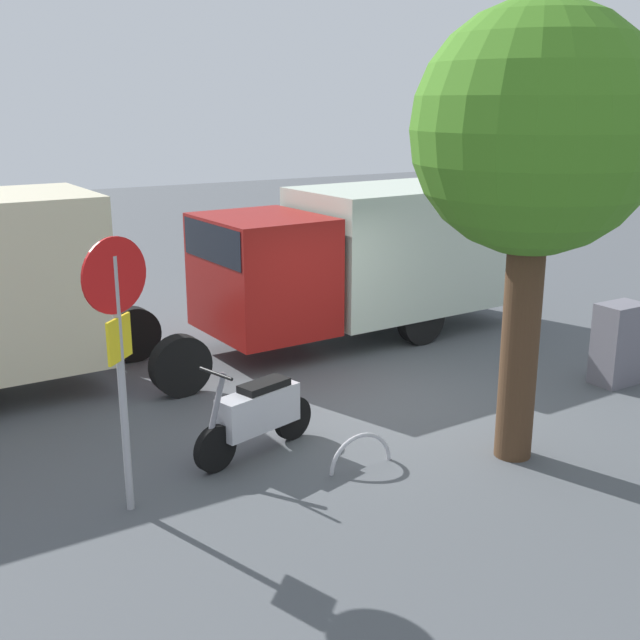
{
  "coord_description": "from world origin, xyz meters",
  "views": [
    {
      "loc": [
        6.01,
        8.38,
        4.14
      ],
      "look_at": [
        0.97,
        -0.24,
        1.34
      ],
      "focal_mm": 44.1,
      "sensor_mm": 36.0,
      "label": 1
    }
  ],
  "objects_px": {
    "motorcycle": "(258,413)",
    "utility_cabinet": "(618,344)",
    "stop_sign": "(119,334)",
    "box_truck_near": "(361,254)",
    "street_tree": "(535,136)",
    "bike_rack_hoop": "(361,467)"
  },
  "relations": [
    {
      "from": "street_tree",
      "to": "bike_rack_hoop",
      "type": "bearing_deg",
      "value": -20.33
    },
    {
      "from": "stop_sign",
      "to": "motorcycle",
      "type": "bearing_deg",
      "value": -162.61
    },
    {
      "from": "box_truck_near",
      "to": "bike_rack_hoop",
      "type": "relative_size",
      "value": 8.85
    },
    {
      "from": "box_truck_near",
      "to": "motorcycle",
      "type": "relative_size",
      "value": 4.26
    },
    {
      "from": "motorcycle",
      "to": "bike_rack_hoop",
      "type": "relative_size",
      "value": 2.08
    },
    {
      "from": "utility_cabinet",
      "to": "bike_rack_hoop",
      "type": "relative_size",
      "value": 1.46
    },
    {
      "from": "box_truck_near",
      "to": "bike_rack_hoop",
      "type": "height_order",
      "value": "box_truck_near"
    },
    {
      "from": "motorcycle",
      "to": "stop_sign",
      "type": "bearing_deg",
      "value": 1.09
    },
    {
      "from": "stop_sign",
      "to": "bike_rack_hoop",
      "type": "distance_m",
      "value": 3.27
    },
    {
      "from": "box_truck_near",
      "to": "motorcycle",
      "type": "xyz_separation_m",
      "value": [
        3.76,
        3.5,
        -1.0
      ]
    },
    {
      "from": "motorcycle",
      "to": "utility_cabinet",
      "type": "xyz_separation_m",
      "value": [
        -5.75,
        0.51,
        0.1
      ]
    },
    {
      "from": "box_truck_near",
      "to": "stop_sign",
      "type": "bearing_deg",
      "value": 33.0
    },
    {
      "from": "street_tree",
      "to": "bike_rack_hoop",
      "type": "relative_size",
      "value": 6.11
    },
    {
      "from": "stop_sign",
      "to": "utility_cabinet",
      "type": "xyz_separation_m",
      "value": [
        -7.51,
        -0.04,
        -1.3
      ]
    },
    {
      "from": "motorcycle",
      "to": "stop_sign",
      "type": "distance_m",
      "value": 2.31
    },
    {
      "from": "bike_rack_hoop",
      "to": "street_tree",
      "type": "bearing_deg",
      "value": 159.67
    },
    {
      "from": "stop_sign",
      "to": "bike_rack_hoop",
      "type": "height_order",
      "value": "stop_sign"
    },
    {
      "from": "street_tree",
      "to": "utility_cabinet",
      "type": "height_order",
      "value": "street_tree"
    },
    {
      "from": "box_truck_near",
      "to": "motorcycle",
      "type": "height_order",
      "value": "box_truck_near"
    },
    {
      "from": "street_tree",
      "to": "stop_sign",
      "type": "bearing_deg",
      "value": -13.47
    },
    {
      "from": "motorcycle",
      "to": "utility_cabinet",
      "type": "bearing_deg",
      "value": 158.69
    },
    {
      "from": "box_truck_near",
      "to": "stop_sign",
      "type": "xyz_separation_m",
      "value": [
        5.51,
        4.05,
        0.4
      ]
    }
  ]
}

